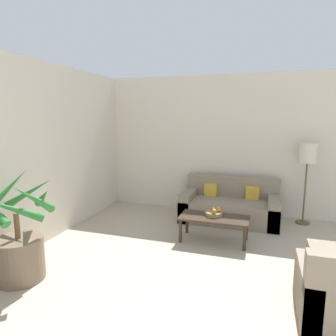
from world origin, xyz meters
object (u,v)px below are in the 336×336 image
(sofa_loveseat, at_px, (230,207))
(ottoman, at_px, (334,266))
(coffee_table, at_px, (214,220))
(fruit_bowl, at_px, (214,214))
(apple_red, at_px, (213,210))
(orange_fruit, at_px, (218,209))
(floor_lamp, at_px, (308,157))
(apple_green, at_px, (214,211))
(potted_palm, at_px, (19,245))

(sofa_loveseat, height_order, ottoman, sofa_loveseat)
(coffee_table, distance_m, fruit_bowl, 0.10)
(sofa_loveseat, distance_m, apple_red, 1.02)
(sofa_loveseat, height_order, apple_red, sofa_loveseat)
(fruit_bowl, xyz_separation_m, apple_red, (-0.01, 0.01, 0.06))
(coffee_table, distance_m, orange_fruit, 0.19)
(floor_lamp, xyz_separation_m, apple_green, (-1.40, -1.30, -0.72))
(apple_red, bearing_deg, potted_palm, -136.54)
(coffee_table, bearing_deg, ottoman, -25.75)
(floor_lamp, relative_size, orange_fruit, 18.02)
(sofa_loveseat, distance_m, floor_lamp, 1.61)
(floor_lamp, distance_m, coffee_table, 2.08)
(potted_palm, bearing_deg, floor_lamp, 42.24)
(sofa_loveseat, height_order, fruit_bowl, sofa_loveseat)
(orange_fruit, height_order, ottoman, orange_fruit)
(fruit_bowl, distance_m, orange_fruit, 0.11)
(potted_palm, bearing_deg, apple_red, 43.46)
(potted_palm, height_order, orange_fruit, potted_palm)
(floor_lamp, height_order, fruit_bowl, floor_lamp)
(sofa_loveseat, relative_size, fruit_bowl, 6.84)
(sofa_loveseat, bearing_deg, potted_palm, -126.55)
(orange_fruit, bearing_deg, sofa_loveseat, 85.61)
(coffee_table, xyz_separation_m, fruit_bowl, (-0.02, 0.05, 0.08))
(floor_lamp, height_order, coffee_table, floor_lamp)
(sofa_loveseat, height_order, floor_lamp, floor_lamp)
(apple_red, height_order, apple_green, apple_green)
(potted_palm, distance_m, orange_fruit, 2.77)
(coffee_table, relative_size, orange_fruit, 12.95)
(fruit_bowl, height_order, orange_fruit, orange_fruit)
(ottoman, bearing_deg, orange_fruit, 150.42)
(coffee_table, distance_m, ottoman, 1.69)
(sofa_loveseat, xyz_separation_m, floor_lamp, (1.28, 0.23, 0.94))
(coffee_table, height_order, ottoman, ottoman)
(potted_palm, distance_m, coffee_table, 2.67)
(floor_lamp, relative_size, coffee_table, 1.39)
(sofa_loveseat, xyz_separation_m, fruit_bowl, (-0.14, -0.99, 0.16))
(fruit_bowl, xyz_separation_m, apple_green, (0.02, -0.08, 0.07))
(sofa_loveseat, xyz_separation_m, coffee_table, (-0.12, -1.04, 0.08))
(floor_lamp, xyz_separation_m, orange_fruit, (-1.35, -1.17, -0.72))
(fruit_bowl, bearing_deg, coffee_table, -73.99)
(sofa_loveseat, distance_m, ottoman, 2.25)
(coffee_table, xyz_separation_m, orange_fruit, (0.05, 0.10, 0.15))
(apple_red, xyz_separation_m, ottoman, (1.54, -0.79, -0.28))
(potted_palm, relative_size, sofa_loveseat, 0.75)
(coffee_table, height_order, apple_green, apple_green)
(sofa_loveseat, bearing_deg, floor_lamp, 10.39)
(sofa_loveseat, xyz_separation_m, ottoman, (1.39, -1.77, -0.06))
(sofa_loveseat, xyz_separation_m, apple_green, (-0.12, -1.06, 0.22))
(coffee_table, relative_size, apple_green, 13.45)
(sofa_loveseat, height_order, apple_green, sofa_loveseat)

